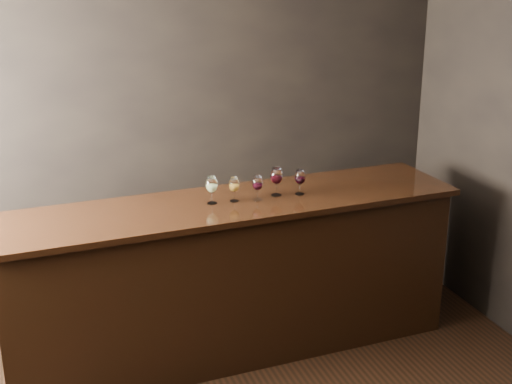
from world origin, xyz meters
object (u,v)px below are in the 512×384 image
object	(u,v)px
glass_red_c	(300,178)
glass_red_a	(257,184)
glass_white	(212,185)
glass_red_b	(276,177)
glass_amber	(234,185)
bar_counter	(231,280)
back_bar_shelf	(229,251)

from	to	relation	value
glass_red_c	glass_red_a	bearing A→B (deg)	-176.37
glass_white	glass_red_a	world-z (taller)	glass_white
glass_red_b	glass_red_a	bearing A→B (deg)	-162.28
glass_amber	bar_counter	bearing A→B (deg)	-176.30
back_bar_shelf	glass_red_a	bearing A→B (deg)	-92.47
glass_red_b	glass_white	bearing A→B (deg)	-178.11
glass_amber	glass_red_a	distance (m)	0.17
bar_counter	glass_red_a	world-z (taller)	glass_red_a
glass_white	glass_red_b	world-z (taller)	glass_red_b
glass_red_b	glass_red_c	bearing A→B (deg)	-10.24
bar_counter	back_bar_shelf	distance (m)	0.84
glass_red_a	glass_red_c	bearing A→B (deg)	3.63
back_bar_shelf	glass_red_c	world-z (taller)	glass_red_c
back_bar_shelf	glass_white	bearing A→B (deg)	-114.42
glass_red_c	glass_white	bearing A→B (deg)	178.72
glass_white	glass_amber	world-z (taller)	glass_white
back_bar_shelf	glass_red_b	bearing A→B (deg)	-80.78
back_bar_shelf	glass_red_a	world-z (taller)	glass_red_a
bar_counter	glass_white	xyz separation A→B (m)	(-0.13, 0.01, 0.74)
bar_counter	back_bar_shelf	bearing A→B (deg)	70.86
back_bar_shelf	glass_red_b	distance (m)	1.18
glass_white	glass_red_c	world-z (taller)	glass_white
glass_amber	glass_red_b	world-z (taller)	glass_red_b
bar_counter	glass_amber	distance (m)	0.73
back_bar_shelf	glass_red_c	distance (m)	1.22
glass_red_a	glass_amber	bearing A→B (deg)	169.73
back_bar_shelf	glass_red_c	xyz separation A→B (m)	(0.30, -0.81, 0.86)
glass_red_b	back_bar_shelf	bearing A→B (deg)	99.22
back_bar_shelf	glass_red_c	size ratio (longest dim) A/B	13.08
bar_counter	glass_red_a	size ratio (longest dim) A/B	18.12
back_bar_shelf	glass_amber	distance (m)	1.18
bar_counter	glass_red_c	xyz separation A→B (m)	(0.53, -0.01, 0.73)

